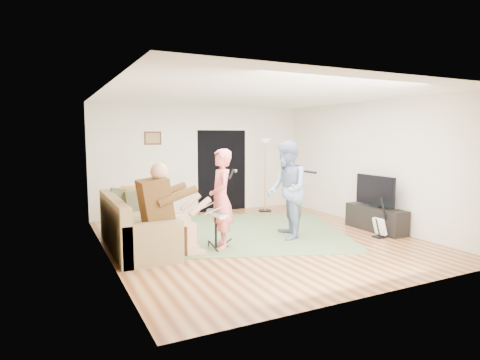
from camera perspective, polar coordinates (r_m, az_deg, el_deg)
name	(u,v)px	position (r m, az deg, el deg)	size (l,w,h in m)	color
floor	(259,239)	(7.73, 2.72, -8.38)	(6.00, 6.00, 0.00)	brown
walls	(259,169)	(7.50, 2.78, 1.64)	(5.50, 6.00, 2.70)	beige
ceiling	(260,95)	(7.51, 2.83, 11.96)	(6.00, 6.00, 0.00)	white
window_blinds	(104,161)	(6.81, -18.75, 2.52)	(2.05, 2.05, 0.00)	brown
doorway	(222,171)	(10.44, -2.57, 1.33)	(2.10, 2.10, 0.00)	black
picture_frame	(153,138)	(9.82, -12.31, 5.83)	(0.42, 0.03, 0.32)	#3F2314
area_rug	(250,231)	(8.30, 1.36, -7.28)	(3.68, 3.51, 0.02)	#52683F
sofa	(132,232)	(7.24, -15.11, -7.09)	(0.94, 2.29, 0.93)	olive
drummer	(168,220)	(6.67, -10.23, -5.59)	(1.00, 0.56, 1.54)	brown
drum_kit	(216,233)	(7.01, -3.45, -7.47)	(0.36, 0.65, 0.67)	black
singer	(221,199)	(6.97, -2.70, -2.72)	(0.63, 0.42, 1.74)	#EB6866
microphone	(232,174)	(6.99, -1.21, 0.86)	(0.06, 0.06, 0.24)	black
guitarist	(287,190)	(7.66, 6.67, -1.41)	(0.91, 0.71, 1.87)	#6F82A2
guitar_held	(296,172)	(7.74, 7.94, 1.15)	(0.12, 0.60, 0.26)	silver
guitar_spare	(380,226)	(8.23, 19.28, -6.25)	(0.28, 0.25, 0.77)	black
torchiere_lamp	(265,162)	(10.35, 3.63, 2.60)	(0.34, 0.34, 1.88)	black
dining_chair	(129,214)	(8.76, -15.57, -4.69)	(0.49, 0.52, 0.90)	#D0BB87
tv_cabinet	(376,219)	(8.79, 18.75, -5.23)	(0.40, 1.40, 0.50)	black
television	(375,190)	(8.66, 18.66, -1.38)	(0.06, 1.01, 0.61)	black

